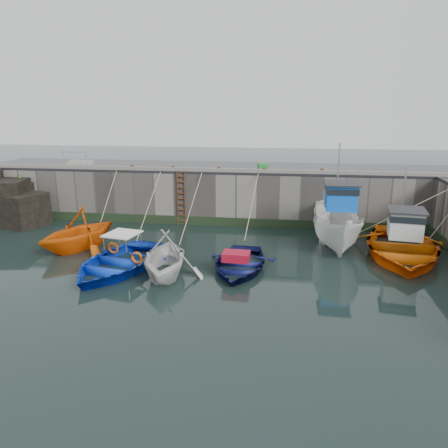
# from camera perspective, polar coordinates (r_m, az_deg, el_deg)

# --- Properties ---
(ground) EXTENTS (120.00, 120.00, 0.00)m
(ground) POSITION_cam_1_polar(r_m,az_deg,el_deg) (16.52, -6.82, -9.28)
(ground) COLOR black
(ground) RESTS_ON ground
(quay_back) EXTENTS (30.00, 5.00, 3.00)m
(quay_back) POSITION_cam_1_polar(r_m,az_deg,el_deg) (27.81, -0.34, 4.16)
(quay_back) COLOR slate
(quay_back) RESTS_ON ground
(road_back) EXTENTS (30.00, 5.00, 0.16)m
(road_back) POSITION_cam_1_polar(r_m,az_deg,el_deg) (27.55, -0.35, 7.39)
(road_back) COLOR black
(road_back) RESTS_ON quay_back
(kerb_back) EXTENTS (30.00, 0.30, 0.20)m
(kerb_back) POSITION_cam_1_polar(r_m,az_deg,el_deg) (25.23, -1.14, 7.08)
(kerb_back) COLOR slate
(kerb_back) RESTS_ON road_back
(algae_back) EXTENTS (30.00, 0.08, 0.50)m
(algae_back) POSITION_cam_1_polar(r_m,az_deg,el_deg) (25.64, -1.18, 0.35)
(algae_back) COLOR black
(algae_back) RESTS_ON ground
(rock_outcrop) EXTENTS (5.85, 4.24, 3.41)m
(rock_outcrop) POSITION_cam_1_polar(r_m,az_deg,el_deg) (29.59, -27.03, 2.69)
(rock_outcrop) COLOR black
(rock_outcrop) RESTS_ON ground
(ladder) EXTENTS (0.51, 0.08, 3.20)m
(ladder) POSITION_cam_1_polar(r_m,az_deg,el_deg) (25.68, -5.62, 3.37)
(ladder) COLOR #3F1E0F
(ladder) RESTS_ON ground
(boat_near_white) EXTENTS (5.30, 5.60, 2.33)m
(boat_near_white) POSITION_cam_1_polar(r_m,az_deg,el_deg) (22.80, -18.34, -3.00)
(boat_near_white) COLOR #E85F0C
(boat_near_white) RESTS_ON ground
(boat_near_white_rope) EXTENTS (0.04, 3.73, 3.10)m
(boat_near_white_rope) POSITION_cam_1_polar(r_m,az_deg,el_deg) (26.13, -14.68, -0.44)
(boat_near_white_rope) COLOR tan
(boat_near_white_rope) RESTS_ON ground
(boat_near_blue) EXTENTS (5.06, 6.32, 1.17)m
(boat_near_blue) POSITION_cam_1_polar(r_m,az_deg,el_deg) (19.49, -13.68, -5.73)
(boat_near_blue) COLOR #0D37CA
(boat_near_blue) RESTS_ON ground
(boat_near_blue_rope) EXTENTS (0.04, 5.77, 3.10)m
(boat_near_blue_rope) POSITION_cam_1_polar(r_m,az_deg,el_deg) (24.01, -9.27, -1.51)
(boat_near_blue_rope) COLOR tan
(boat_near_blue_rope) RESTS_ON ground
(boat_near_blacktrim) EXTENTS (4.18, 4.65, 2.18)m
(boat_near_blacktrim) POSITION_cam_1_polar(r_m,az_deg,el_deg) (18.52, -7.66, -6.54)
(boat_near_blacktrim) COLOR silver
(boat_near_blacktrim) RESTS_ON ground
(boat_near_blacktrim_rope) EXTENTS (0.04, 6.06, 3.10)m
(boat_near_blacktrim_rope) POSITION_cam_1_polar(r_m,az_deg,el_deg) (23.31, -4.21, -1.85)
(boat_near_blacktrim_rope) COLOR tan
(boat_near_blacktrim_rope) RESTS_ON ground
(boat_near_navy) EXTENTS (3.49, 4.76, 0.96)m
(boat_near_navy) POSITION_cam_1_polar(r_m,az_deg,el_deg) (19.02, 1.96, -5.81)
(boat_near_navy) COLOR #0B1045
(boat_near_navy) RESTS_ON ground
(boat_near_navy_rope) EXTENTS (0.04, 5.06, 3.10)m
(boat_near_navy_rope) POSITION_cam_1_polar(r_m,az_deg,el_deg) (23.42, 3.20, -1.75)
(boat_near_navy_rope) COLOR tan
(boat_near_navy_rope) RESTS_ON ground
(boat_far_white) EXTENTS (2.30, 6.11, 5.36)m
(boat_far_white) POSITION_cam_1_polar(r_m,az_deg,el_deg) (22.52, 14.58, -0.27)
(boat_far_white) COLOR silver
(boat_far_white) RESTS_ON ground
(boat_far_orange) EXTENTS (5.93, 7.62, 4.45)m
(boat_far_orange) POSITION_cam_1_polar(r_m,az_deg,el_deg) (22.03, 22.15, -2.73)
(boat_far_orange) COLOR orange
(boat_far_orange) RESTS_ON ground
(fish_crate) EXTENTS (0.66, 0.55, 0.32)m
(fish_crate) POSITION_cam_1_polar(r_m,az_deg,el_deg) (26.59, 5.07, 7.57)
(fish_crate) COLOR #18862D
(fish_crate) RESTS_ON road_back
(railing) EXTENTS (1.60, 1.05, 1.00)m
(railing) POSITION_cam_1_polar(r_m,az_deg,el_deg) (28.95, -18.29, 7.57)
(railing) COLOR #A5A8AD
(railing) RESTS_ON road_back
(bollard_a) EXTENTS (0.18, 0.18, 0.28)m
(bollard_a) POSITION_cam_1_polar(r_m,az_deg,el_deg) (26.58, -11.89, 7.26)
(bollard_a) COLOR #3F1E0F
(bollard_a) RESTS_ON road_back
(bollard_b) EXTENTS (0.18, 0.18, 0.28)m
(bollard_b) POSITION_cam_1_polar(r_m,az_deg,el_deg) (25.84, -6.63, 7.26)
(bollard_b) COLOR #3F1E0F
(bollard_b) RESTS_ON road_back
(bollard_c) EXTENTS (0.18, 0.18, 0.28)m
(bollard_c) POSITION_cam_1_polar(r_m,az_deg,el_deg) (25.29, -0.66, 7.19)
(bollard_c) COLOR #3F1E0F
(bollard_c) RESTS_ON road_back
(bollard_d) EXTENTS (0.18, 0.18, 0.28)m
(bollard_d) POSITION_cam_1_polar(r_m,az_deg,el_deg) (25.03, 5.28, 7.05)
(bollard_d) COLOR #3F1E0F
(bollard_d) RESTS_ON road_back
(bollard_e) EXTENTS (0.18, 0.18, 0.28)m
(bollard_e) POSITION_cam_1_polar(r_m,az_deg,el_deg) (25.08, 12.65, 6.76)
(bollard_e) COLOR #3F1E0F
(bollard_e) RESTS_ON road_back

